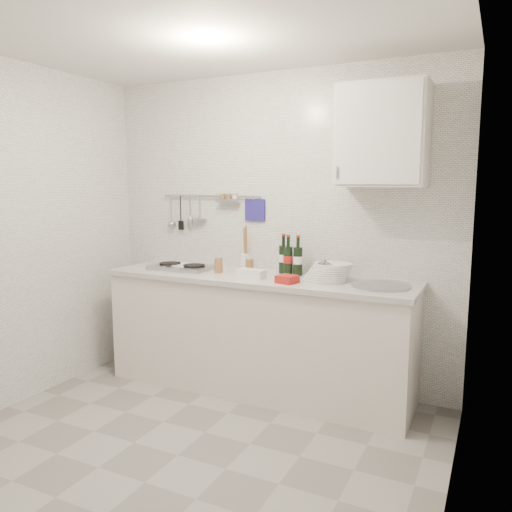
# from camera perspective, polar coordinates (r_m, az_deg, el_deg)

# --- Properties ---
(floor) EXTENTS (3.00, 3.00, 0.00)m
(floor) POSITION_cam_1_polar(r_m,az_deg,el_deg) (3.27, -8.96, -21.56)
(floor) COLOR slate
(floor) RESTS_ON ground
(ceiling) EXTENTS (3.00, 3.00, 0.00)m
(ceiling) POSITION_cam_1_polar(r_m,az_deg,el_deg) (2.98, -10.13, 25.27)
(ceiling) COLOR silver
(ceiling) RESTS_ON back_wall
(back_wall) EXTENTS (3.00, 0.02, 2.50)m
(back_wall) POSITION_cam_1_polar(r_m,az_deg,el_deg) (4.08, 2.00, 2.99)
(back_wall) COLOR silver
(back_wall) RESTS_ON floor
(wall_right) EXTENTS (0.02, 2.80, 2.50)m
(wall_right) POSITION_cam_1_polar(r_m,az_deg,el_deg) (2.35, 21.86, -1.44)
(wall_right) COLOR silver
(wall_right) RESTS_ON floor
(counter) EXTENTS (2.44, 0.64, 0.96)m
(counter) POSITION_cam_1_polar(r_m,az_deg,el_deg) (3.97, 0.24, -9.18)
(counter) COLOR silver
(counter) RESTS_ON floor
(wall_rail) EXTENTS (0.98, 0.09, 0.34)m
(wall_rail) POSITION_cam_1_polar(r_m,az_deg,el_deg) (4.32, -5.45, 5.58)
(wall_rail) COLOR #93969B
(wall_rail) RESTS_ON back_wall
(wall_cabinet) EXTENTS (0.60, 0.38, 0.70)m
(wall_cabinet) POSITION_cam_1_polar(r_m,az_deg,el_deg) (3.63, 14.28, 13.18)
(wall_cabinet) COLOR silver
(wall_cabinet) RESTS_ON back_wall
(plate_stack_hob) EXTENTS (0.25, 0.24, 0.03)m
(plate_stack_hob) POSITION_cam_1_polar(r_m,az_deg,el_deg) (4.22, -8.21, -1.19)
(plate_stack_hob) COLOR #5574C1
(plate_stack_hob) RESTS_ON counter
(plate_stack_sink) EXTENTS (0.35, 0.33, 0.14)m
(plate_stack_sink) POSITION_cam_1_polar(r_m,az_deg,el_deg) (3.67, 8.27, -1.88)
(plate_stack_sink) COLOR white
(plate_stack_sink) RESTS_ON counter
(wine_bottles) EXTENTS (0.21, 0.12, 0.31)m
(wine_bottles) POSITION_cam_1_polar(r_m,az_deg,el_deg) (3.90, 3.87, 0.14)
(wine_bottles) COLOR black
(wine_bottles) RESTS_ON counter
(butter_dish) EXTENTS (0.22, 0.12, 0.06)m
(butter_dish) POSITION_cam_1_polar(r_m,az_deg,el_deg) (3.76, -0.60, -2.02)
(butter_dish) COLOR white
(butter_dish) RESTS_ON counter
(strawberry_punnet) EXTENTS (0.16, 0.16, 0.05)m
(strawberry_punnet) POSITION_cam_1_polar(r_m,az_deg,el_deg) (3.58, 3.58, -2.66)
(strawberry_punnet) COLOR red
(strawberry_punnet) RESTS_ON counter
(utensil_crock) EXTENTS (0.09, 0.09, 0.37)m
(utensil_crock) POSITION_cam_1_polar(r_m,az_deg,el_deg) (4.12, -1.25, -0.38)
(utensil_crock) COLOR white
(utensil_crock) RESTS_ON counter
(jar_a) EXTENTS (0.07, 0.07, 0.11)m
(jar_a) POSITION_cam_1_polar(r_m,az_deg,el_deg) (4.03, -0.74, -1.04)
(jar_a) COLOR brown
(jar_a) RESTS_ON counter
(jar_b) EXTENTS (0.06, 0.06, 0.07)m
(jar_b) POSITION_cam_1_polar(r_m,az_deg,el_deg) (3.82, 8.78, -1.92)
(jar_b) COLOR brown
(jar_b) RESTS_ON counter
(jar_c) EXTENTS (0.06, 0.06, 0.08)m
(jar_c) POSITION_cam_1_polar(r_m,az_deg,el_deg) (3.83, 7.06, -1.81)
(jar_c) COLOR brown
(jar_c) RESTS_ON counter
(jar_d) EXTENTS (0.07, 0.07, 0.12)m
(jar_d) POSITION_cam_1_polar(r_m,az_deg,el_deg) (3.99, -4.31, -1.03)
(jar_d) COLOR brown
(jar_d) RESTS_ON counter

